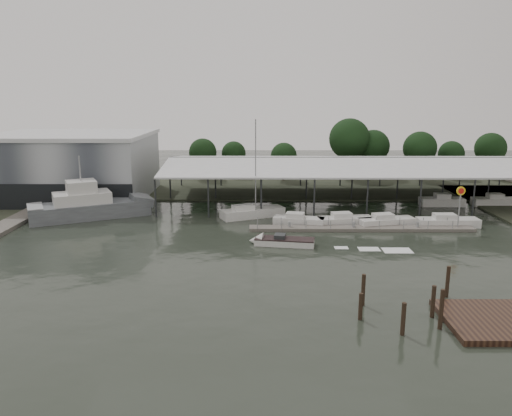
{
  "coord_description": "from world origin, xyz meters",
  "views": [
    {
      "loc": [
        2.19,
        -50.22,
        16.68
      ],
      "look_at": [
        1.81,
        11.36,
        2.5
      ],
      "focal_mm": 35.0,
      "sensor_mm": 36.0,
      "label": 1
    }
  ],
  "objects_px": {
    "white_sailboat": "(252,212)",
    "speedboat_underway": "(279,241)",
    "grey_trawler": "(91,206)",
    "shell_fuel_sign": "(460,199)"
  },
  "relations": [
    {
      "from": "shell_fuel_sign",
      "to": "grey_trawler",
      "type": "xyz_separation_m",
      "value": [
        -47.95,
        6.46,
        -2.35
      ]
    },
    {
      "from": "shell_fuel_sign",
      "to": "grey_trawler",
      "type": "relative_size",
      "value": 0.33
    },
    {
      "from": "shell_fuel_sign",
      "to": "white_sailboat",
      "type": "relative_size",
      "value": 0.41
    },
    {
      "from": "shell_fuel_sign",
      "to": "speedboat_underway",
      "type": "height_order",
      "value": "shell_fuel_sign"
    },
    {
      "from": "white_sailboat",
      "to": "speedboat_underway",
      "type": "relative_size",
      "value": 0.74
    },
    {
      "from": "grey_trawler",
      "to": "speedboat_underway",
      "type": "xyz_separation_m",
      "value": [
        25.42,
        -12.78,
        -1.19
      ]
    },
    {
      "from": "grey_trawler",
      "to": "white_sailboat",
      "type": "bearing_deg",
      "value": -25.64
    },
    {
      "from": "grey_trawler",
      "to": "white_sailboat",
      "type": "distance_m",
      "value": 22.15
    },
    {
      "from": "speedboat_underway",
      "to": "white_sailboat",
      "type": "bearing_deg",
      "value": -66.55
    },
    {
      "from": "white_sailboat",
      "to": "speedboat_underway",
      "type": "bearing_deg",
      "value": -99.46
    }
  ]
}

